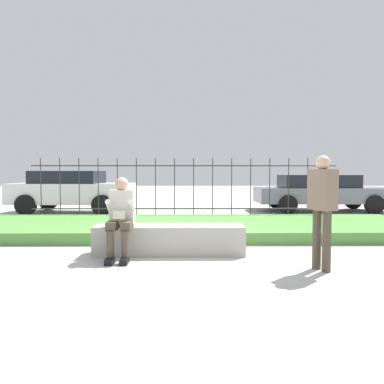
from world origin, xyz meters
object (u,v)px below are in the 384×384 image
object	(u,v)px
person_seated_reader	(121,214)
car_parked_left	(72,190)
stone_bench	(169,241)
person_passerby	(322,203)
car_parked_right	(321,192)

from	to	relation	value
person_seated_reader	car_parked_left	size ratio (longest dim) A/B	0.32
stone_bench	person_seated_reader	xyz separation A→B (m)	(-0.74, -0.31, 0.49)
person_seated_reader	person_passerby	distance (m)	3.00
stone_bench	car_parked_left	size ratio (longest dim) A/B	0.62
stone_bench	person_passerby	size ratio (longest dim) A/B	1.55
stone_bench	car_parked_right	distance (m)	8.33
person_seated_reader	person_passerby	size ratio (longest dim) A/B	0.80
car_parked_left	person_passerby	xyz separation A→B (m)	(5.73, -7.39, 0.18)
person_passerby	stone_bench	bearing A→B (deg)	-141.82
person_seated_reader	car_parked_right	distance (m)	9.02
car_parked_right	person_passerby	bearing A→B (deg)	-108.89
person_seated_reader	stone_bench	bearing A→B (deg)	22.91
stone_bench	car_parked_right	world-z (taller)	car_parked_right
car_parked_right	person_seated_reader	bearing A→B (deg)	-128.19
car_parked_right	person_passerby	world-z (taller)	person_passerby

